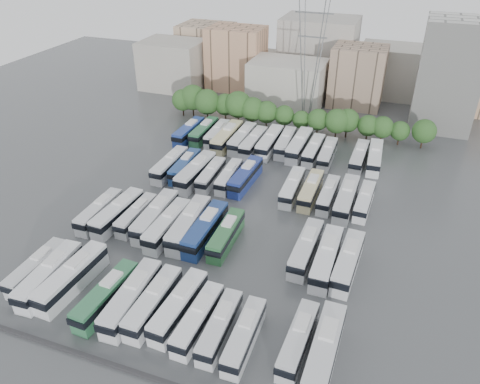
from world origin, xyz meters
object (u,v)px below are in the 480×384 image
(bus_r0_s7, at_px, (179,306))
(bus_r1_s2, at_px, (137,215))
(bus_r0_s9, at_px, (220,327))
(bus_r3_s4, at_px, (242,139))
(bus_r1_s7, at_px, (226,235))
(bus_r0_s2, at_px, (72,277))
(bus_r0_s12, at_px, (298,340))
(bus_r1_s11, at_px, (306,248))
(bus_r2_s1, at_px, (170,165))
(bus_r1_s3, at_px, (156,216))
(bus_r1_s0, at_px, (99,211))
(bus_r1_s4, at_px, (168,225))
(bus_r1_s13, at_px, (348,262))
(bus_r3_s0, at_px, (189,132))
(bus_r1_s12, at_px, (327,258))
(bus_r3_s1, at_px, (204,131))
(bus_r0_s5, at_px, (132,298))
(bus_r2_s5, at_px, (229,176))
(bus_r2_s12, at_px, (346,198))
(bus_r3_s8, at_px, (299,145))
(bus_r3_s5, at_px, (254,142))
(bus_r2_s2, at_px, (185,166))
(bus_r1_s6, at_px, (205,229))
(bus_r3_s13, at_px, (375,157))
(bus_r2_s6, at_px, (246,176))
(bus_r0_s8, at_px, (198,319))
(bus_r3_s2, at_px, (217,134))
(bus_r2_s9, at_px, (292,187))
(bus_r0_s1, at_px, (50,275))
(bus_r0_s6, at_px, (153,302))
(bus_r2_s11, at_px, (328,195))
(bus_r0_s0, at_px, (37,268))
(bus_r1_s1, at_px, (118,213))
(bus_r3_s10, at_px, (327,154))
(bus_r2_s4, at_px, (211,175))
(bus_r3_s12, at_px, (359,157))
(bus_r3_s3, at_px, (227,137))
(bus_r3_s6, at_px, (270,142))
(bus_r0_s4, at_px, (106,295))
(bus_r0_s13, at_px, (324,350))
(bus_r0_s10, at_px, (244,336))
(bus_r2_s13, at_px, (364,201))

(bus_r0_s7, relative_size, bus_r1_s2, 1.13)
(bus_r0_s9, xyz_separation_m, bus_r3_s4, (-16.42, 53.89, 0.24))
(bus_r0_s9, relative_size, bus_r1_s7, 0.95)
(bus_r0_s2, xyz_separation_m, bus_r0_s12, (32.99, 0.24, -0.29))
(bus_r1_s11, bearing_deg, bus_r2_s1, 153.00)
(bus_r1_s3, height_order, bus_r2_s1, bus_r1_s3)
(bus_r1_s0, bearing_deg, bus_r1_s4, 0.13)
(bus_r0_s9, xyz_separation_m, bus_r1_s0, (-29.69, 17.18, 0.07))
(bus_r1_s2, height_order, bus_r1_s13, bus_r1_s13)
(bus_r0_s7, relative_size, bus_r3_s0, 1.00)
(bus_r1_s12, height_order, bus_r3_s1, bus_r1_s12)
(bus_r0_s5, bearing_deg, bus_r2_s5, 87.92)
(bus_r2_s12, distance_m, bus_r3_s8, 23.18)
(bus_r3_s5, bearing_deg, bus_r2_s2, -120.69)
(bus_r1_s6, relative_size, bus_r3_s13, 1.05)
(bus_r0_s9, distance_m, bus_r2_s6, 38.79)
(bus_r2_s2, relative_size, bus_r2_s5, 1.06)
(bus_r0_s8, distance_m, bus_r1_s6, 19.47)
(bus_r1_s3, relative_size, bus_r3_s2, 1.13)
(bus_r1_s3, distance_m, bus_r2_s6, 21.04)
(bus_r1_s6, height_order, bus_r2_s1, bus_r1_s6)
(bus_r3_s13, bearing_deg, bus_r3_s2, 177.41)
(bus_r2_s12, bearing_deg, bus_r2_s9, 175.24)
(bus_r0_s1, height_order, bus_r0_s12, bus_r0_s1)
(bus_r0_s1, xyz_separation_m, bus_r0_s6, (16.58, 0.43, -0.09))
(bus_r2_s11, bearing_deg, bus_r0_s8, -104.37)
(bus_r0_s0, bearing_deg, bus_r1_s6, 40.72)
(bus_r0_s5, xyz_separation_m, bus_r2_s5, (-0.06, 36.31, -0.34))
(bus_r1_s1, bearing_deg, bus_r3_s1, 92.65)
(bus_r0_s2, xyz_separation_m, bus_r2_s6, (13.34, 36.48, -0.11))
(bus_r3_s8, bearing_deg, bus_r2_s9, -79.29)
(bus_r3_s10, bearing_deg, bus_r0_s2, -117.80)
(bus_r2_s4, xyz_separation_m, bus_r3_s12, (26.60, 18.02, 0.13))
(bus_r2_s4, relative_size, bus_r3_s5, 0.90)
(bus_r0_s1, bearing_deg, bus_r3_s3, 79.99)
(bus_r2_s6, relative_size, bus_r3_s6, 0.96)
(bus_r1_s7, height_order, bus_r3_s12, bus_r3_s12)
(bus_r0_s7, bearing_deg, bus_r1_s3, 129.55)
(bus_r3_s13, bearing_deg, bus_r0_s9, -106.31)
(bus_r1_s13, bearing_deg, bus_r0_s4, -145.84)
(bus_r1_s1, distance_m, bus_r1_s6, 16.30)
(bus_r0_s13, bearing_deg, bus_r1_s1, 157.16)
(bus_r3_s12, bearing_deg, bus_r1_s13, -83.76)
(bus_r0_s7, relative_size, bus_r3_s5, 0.99)
(bus_r1_s6, xyz_separation_m, bus_r3_s10, (13.38, 34.82, -0.23))
(bus_r1_s7, bearing_deg, bus_r3_s1, 117.37)
(bus_r0_s10, xyz_separation_m, bus_r1_s0, (-33.09, 17.54, 0.06))
(bus_r0_s1, bearing_deg, bus_r2_s9, 51.33)
(bus_r0_s10, distance_m, bus_r2_s13, 38.29)
(bus_r1_s6, bearing_deg, bus_r3_s10, 69.54)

